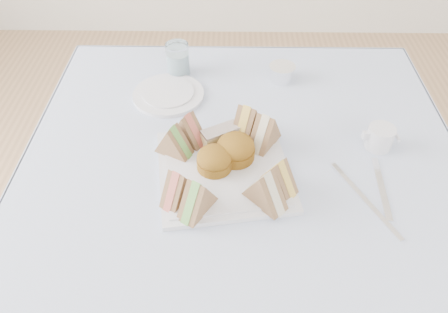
{
  "coord_description": "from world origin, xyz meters",
  "views": [
    {
      "loc": [
        -0.03,
        -0.71,
        1.45
      ],
      "look_at": [
        -0.04,
        -0.03,
        0.8
      ],
      "focal_mm": 35.0,
      "sensor_mm": 36.0,
      "label": 1
    }
  ],
  "objects_px": {
    "water_glass": "(178,59)",
    "creamer_jug": "(380,137)",
    "serving_plate": "(224,171)",
    "table": "(239,254)"
  },
  "relations": [
    {
      "from": "serving_plate",
      "to": "creamer_jug",
      "type": "relative_size",
      "value": 4.55
    },
    {
      "from": "water_glass",
      "to": "creamer_jug",
      "type": "xyz_separation_m",
      "value": [
        0.5,
        -0.3,
        -0.02
      ]
    },
    {
      "from": "table",
      "to": "creamer_jug",
      "type": "height_order",
      "value": "creamer_jug"
    },
    {
      "from": "table",
      "to": "water_glass",
      "type": "distance_m",
      "value": 0.58
    },
    {
      "from": "table",
      "to": "creamer_jug",
      "type": "bearing_deg",
      "value": 10.35
    },
    {
      "from": "creamer_jug",
      "to": "water_glass",
      "type": "bearing_deg",
      "value": 141.22
    },
    {
      "from": "water_glass",
      "to": "creamer_jug",
      "type": "distance_m",
      "value": 0.58
    },
    {
      "from": "table",
      "to": "creamer_jug",
      "type": "xyz_separation_m",
      "value": [
        0.32,
        0.06,
        0.4
      ]
    },
    {
      "from": "table",
      "to": "water_glass",
      "type": "height_order",
      "value": "water_glass"
    },
    {
      "from": "serving_plate",
      "to": "creamer_jug",
      "type": "xyz_separation_m",
      "value": [
        0.36,
        0.09,
        0.02
      ]
    }
  ]
}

